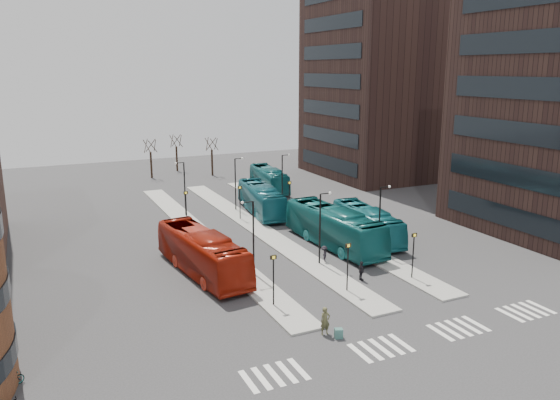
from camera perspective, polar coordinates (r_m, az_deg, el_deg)
name	(u,v)px	position (r m, az deg, el deg)	size (l,w,h in m)	color
ground	(440,377)	(32.07, 16.38, -17.36)	(160.00, 160.00, 0.00)	#2C2C2F
island_left	(202,236)	(54.75, -8.15, -3.70)	(2.50, 45.00, 0.15)	gray
island_mid	(258,228)	(56.69, -2.34, -2.96)	(2.50, 45.00, 0.15)	gray
island_right	(309,222)	(59.18, 3.02, -2.26)	(2.50, 45.00, 0.15)	gray
suitcase	(339,333)	(34.78, 6.14, -13.69)	(0.49, 0.39, 0.61)	navy
red_bus	(202,253)	(44.57, -8.14, -5.47)	(2.95, 12.62, 3.52)	#9A1C0B
teal_bus_a	(334,227)	(51.02, 5.65, -2.86)	(3.06, 13.10, 3.65)	#125B5D
teal_bus_b	(261,199)	(62.45, -1.98, 0.08)	(2.76, 11.79, 3.28)	#155D6A
teal_bus_c	(367,223)	(53.84, 9.08, -2.40)	(2.59, 11.08, 3.09)	#16656E
teal_bus_d	(269,179)	(74.49, -1.17, 2.21)	(2.58, 11.01, 3.07)	#135B61
traveller	(325,321)	(34.88, 4.75, -12.48)	(0.66, 0.43, 1.80)	#4D4D2E
commuter_a	(237,267)	(43.59, -4.52, -7.03)	(0.86, 0.67, 1.78)	black
commuter_b	(361,271)	(43.50, 8.49, -7.34)	(0.92, 0.38, 1.56)	black
commuter_c	(324,254)	(46.92, 4.64, -5.69)	(0.98, 0.56, 1.51)	black
bicycle_far	(9,380)	(33.04, -26.49, -16.52)	(0.54, 1.55, 0.82)	gray
crosswalk_stripes	(418,338)	(35.70, 14.22, -13.84)	(22.35, 2.40, 0.01)	silver
tower_far	(387,77)	(86.71, 11.11, 12.53)	(20.12, 20.00, 30.00)	#2F1E1A
sign_poles	(283,224)	(49.75, 0.35, -2.52)	(12.45, 22.12, 3.65)	black
lamp_posts	(271,199)	(54.26, -0.94, 0.12)	(14.04, 20.24, 6.12)	black
bare_trees	(180,157)	(86.64, -10.40, 4.40)	(10.97, 8.14, 5.90)	black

